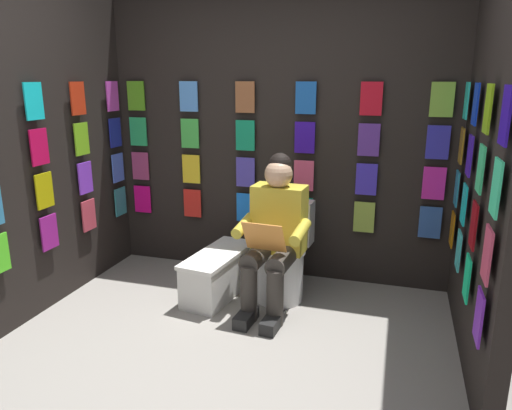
{
  "coord_description": "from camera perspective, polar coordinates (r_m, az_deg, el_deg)",
  "views": [
    {
      "loc": [
        -1.03,
        2.15,
        1.73
      ],
      "look_at": [
        -0.07,
        -0.99,
        0.85
      ],
      "focal_mm": 33.39,
      "sensor_mm": 36.0,
      "label": 1
    }
  ],
  "objects": [
    {
      "name": "display_wall_back",
      "position": [
        4.16,
        2.52,
        8.0
      ],
      "size": [
        3.09,
        0.14,
        2.45
      ],
      "color": "black",
      "rests_on": "ground"
    },
    {
      "name": "display_wall_left",
      "position": [
        3.14,
        26.18,
        4.17
      ],
      "size": [
        0.14,
        1.8,
        2.45
      ],
      "color": "black",
      "rests_on": "ground"
    },
    {
      "name": "person_reading",
      "position": [
        3.57,
        2.18,
        -3.45
      ],
      "size": [
        0.54,
        0.7,
        1.19
      ],
      "rotation": [
        0.0,
        0.0,
        -0.07
      ],
      "color": "gold",
      "rests_on": "ground"
    },
    {
      "name": "ground_plane",
      "position": [
        2.95,
        -7.5,
        -21.11
      ],
      "size": [
        30.0,
        30.0,
        0.0
      ],
      "primitive_type": "plane",
      "color": "gray"
    },
    {
      "name": "comic_longbox_near",
      "position": [
        3.94,
        -4.5,
        -8.18
      ],
      "size": [
        0.42,
        0.82,
        0.36
      ],
      "rotation": [
        0.0,
        0.0,
        -0.13
      ],
      "color": "white",
      "rests_on": "ground"
    },
    {
      "name": "display_wall_right",
      "position": [
        4.02,
        -23.14,
        6.57
      ],
      "size": [
        0.14,
        1.8,
        2.45
      ],
      "color": "black",
      "rests_on": "ground"
    },
    {
      "name": "toilet",
      "position": [
        3.87,
        3.21,
        -6.29
      ],
      "size": [
        0.42,
        0.57,
        0.77
      ],
      "rotation": [
        0.0,
        0.0,
        -0.07
      ],
      "color": "white",
      "rests_on": "ground"
    }
  ]
}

